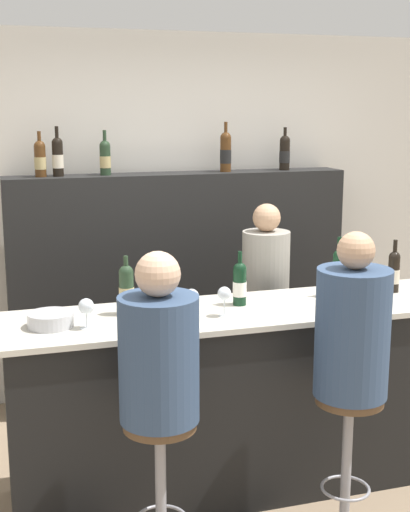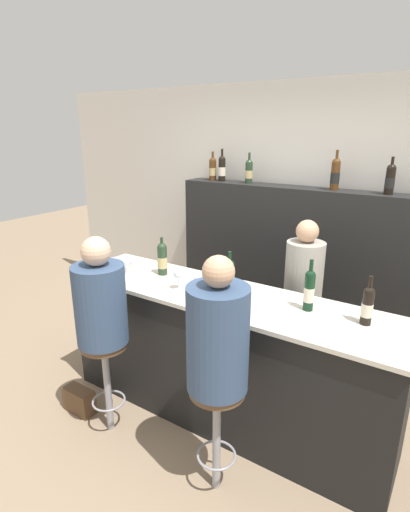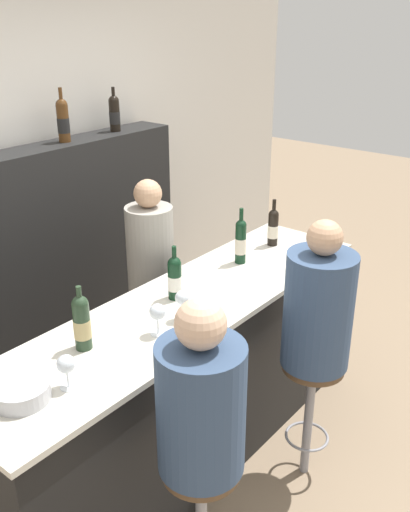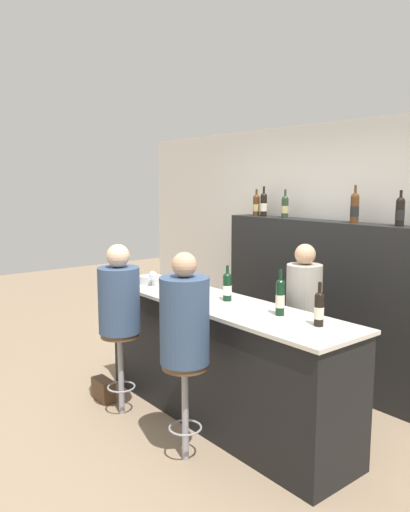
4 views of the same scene
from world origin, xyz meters
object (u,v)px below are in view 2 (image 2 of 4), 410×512
object	(u,v)px
wine_bottle_backbar_2	(249,171)
wine_glass_0	(125,262)
wine_bottle_counter_1	(229,275)
wine_glass_1	(178,275)
wine_bottle_backbar_1	(222,168)
wine_glass_2	(198,279)
wine_bottle_counter_3	(367,305)
wine_bottle_backbar_3	(335,174)
wine_bottle_backbar_4	(390,179)
bar_stool_right	(217,412)
wine_bottle_counter_0	(162,259)
wine_bottle_backbar_0	(213,169)
metal_bowl	(118,265)
bar_stool_left	(106,363)
wine_bottle_counter_2	(309,290)
guest_seated_left	(100,300)
bartender	(301,316)
guest_seated_right	(218,335)
handbag	(79,400)

from	to	relation	value
wine_bottle_backbar_2	wine_glass_0	bearing A→B (deg)	-103.44
wine_bottle_counter_1	wine_glass_1	xyz separation A→B (m)	(-0.32, -0.18, -0.01)
wine_bottle_backbar_1	wine_glass_2	xyz separation A→B (m)	(0.68, -1.43, -0.62)
wine_bottle_counter_1	wine_glass_1	size ratio (longest dim) A/B	1.87
wine_bottle_counter_3	wine_bottle_backbar_3	distance (m)	1.53
wine_bottle_backbar_4	bar_stool_right	distance (m)	2.32
wine_bottle_counter_0	wine_glass_2	world-z (taller)	wine_bottle_counter_0
wine_bottle_backbar_3	wine_bottle_counter_1	bearing A→B (deg)	-105.18
wine_bottle_backbar_0	wine_glass_1	world-z (taller)	wine_bottle_backbar_0
metal_bowl	bar_stool_left	distance (m)	0.87
wine_bottle_counter_1	wine_bottle_counter_2	bearing A→B (deg)	0.00
wine_bottle_backbar_3	guest_seated_left	xyz separation A→B (m)	(-0.95, -1.93, -0.72)
wine_bottle_counter_1	guest_seated_left	world-z (taller)	guest_seated_left
wine_bottle_backbar_1	bar_stool_left	distance (m)	2.29
wine_bottle_backbar_0	wine_bottle_backbar_2	xyz separation A→B (m)	(0.43, 0.00, -0.00)
wine_glass_2	wine_bottle_backbar_0	bearing A→B (deg)	118.89
wine_bottle_backbar_3	wine_glass_2	xyz separation A→B (m)	(-0.49, -1.43, -0.63)
wine_bottle_backbar_3	bartender	distance (m)	1.30
wine_glass_1	bar_stool_right	world-z (taller)	wine_glass_1
wine_glass_0	guest_seated_left	bearing A→B (deg)	-64.03
wine_bottle_backbar_0	wine_bottle_backbar_3	size ratio (longest dim) A/B	0.85
wine_bottle_counter_1	wine_glass_1	distance (m)	0.37
wine_glass_0	wine_bottle_backbar_0	bearing A→B (deg)	93.34
wine_bottle_backbar_4	wine_glass_1	size ratio (longest dim) A/B	1.93
wine_bottle_backbar_2	bar_stool_right	size ratio (longest dim) A/B	0.41
wine_bottle_backbar_4	guest_seated_right	distance (m)	2.10
metal_bowl	guest_seated_left	bearing A→B (deg)	-54.81
wine_bottle_counter_0	bartender	xyz separation A→B (m)	(0.99, 0.54, -0.47)
wine_bottle_counter_0	wine_glass_1	xyz separation A→B (m)	(0.30, -0.18, -0.02)
wine_glass_0	handbag	size ratio (longest dim) A/B	0.58
wine_bottle_backbar_0	wine_bottle_counter_3	bearing A→B (deg)	-33.54
wine_bottle_backbar_3	wine_glass_0	xyz separation A→B (m)	(-1.19, -1.43, -0.64)
bar_stool_left	guest_seated_left	distance (m)	0.49
wine_glass_1	bar_stool_left	xyz separation A→B (m)	(-0.29, -0.50, -0.58)
wine_bottle_counter_3	bar_stool_left	xyz separation A→B (m)	(-1.57, -0.68, -0.59)
wine_bottle_counter_0	wine_glass_2	size ratio (longest dim) A/B	1.99
wine_bottle_counter_2	bartender	world-z (taller)	bartender
wine_bottle_counter_2	wine_glass_2	distance (m)	0.76
wine_bottle_counter_2	guest_seated_right	size ratio (longest dim) A/B	0.43
bar_stool_left	guest_seated_right	bearing A→B (deg)	0.00
wine_bottle_counter_2	handbag	size ratio (longest dim) A/B	1.33
wine_bottle_backbar_1	wine_glass_0	size ratio (longest dim) A/B	2.15
wine_bottle_backbar_2	wine_glass_2	xyz separation A→B (m)	(0.36, -1.43, -0.61)
bar_stool_right	handbag	world-z (taller)	bar_stool_right
wine_glass_0	wine_glass_2	world-z (taller)	wine_glass_2
bar_stool_right	bartender	bearing A→B (deg)	87.70
wine_bottle_backbar_1	wine_glass_1	world-z (taller)	wine_bottle_backbar_1
wine_bottle_counter_0	wine_bottle_backbar_2	world-z (taller)	wine_bottle_backbar_2
wine_bottle_counter_3	guest_seated_right	distance (m)	0.93
wine_glass_2	metal_bowl	xyz separation A→B (m)	(-0.87, 0.08, -0.08)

